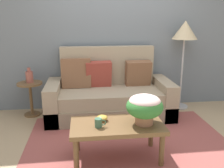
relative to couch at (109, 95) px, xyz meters
name	(u,v)px	position (x,y,z in m)	size (l,w,h in m)	color
ground_plane	(127,138)	(0.15, -0.88, -0.34)	(14.00, 14.00, 0.00)	tan
wall_back	(114,22)	(0.15, 0.47, 1.16)	(6.40, 0.12, 3.00)	slate
area_rug	(127,139)	(0.15, -0.91, -0.34)	(2.64, 1.68, 0.01)	#994C47
couch	(109,95)	(0.00, 0.00, 0.00)	(2.01, 0.90, 1.11)	gray
coffee_table	(117,129)	(-0.05, -1.34, 0.03)	(1.05, 0.55, 0.44)	brown
side_table	(30,93)	(-1.28, 0.13, 0.05)	(0.40, 0.40, 0.56)	brown
floor_lamp	(185,34)	(1.32, 0.19, 0.96)	(0.42, 0.42, 1.53)	#B2B2B7
potted_plant	(145,106)	(0.25, -1.37, 0.30)	(0.41, 0.41, 0.34)	#A36B4C
coffee_mug	(99,123)	(-0.26, -1.40, 0.14)	(0.13, 0.08, 0.10)	#3D664C
snack_bowl	(102,118)	(-0.21, -1.23, 0.13)	(0.13, 0.13, 0.07)	gold
table_vase	(29,76)	(-1.28, 0.14, 0.32)	(0.12, 0.12, 0.24)	#934C42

